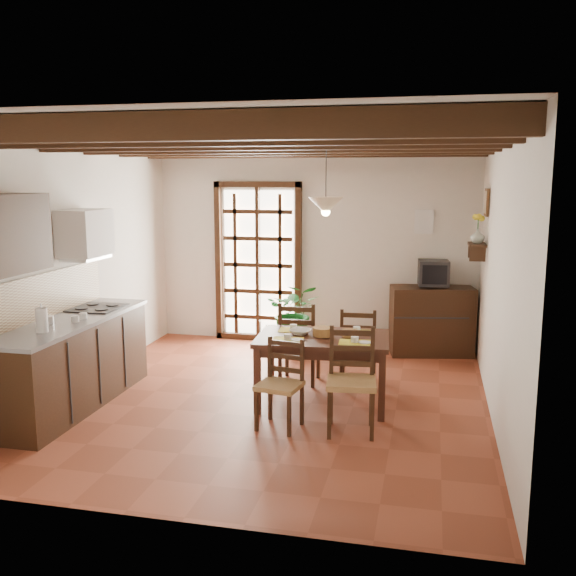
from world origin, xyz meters
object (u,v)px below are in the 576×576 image
(chair_near_right, at_px, (351,400))
(crt_tv, at_px, (433,273))
(chair_near_left, at_px, (280,401))
(dining_table, at_px, (323,345))
(sideboard, at_px, (431,321))
(potted_plant, at_px, (295,312))
(chair_far_right, at_px, (358,361))
(kitchen_counter, at_px, (72,361))
(pendant_lamp, at_px, (326,204))
(chair_far_left, at_px, (299,357))

(chair_near_right, distance_m, crt_tv, 3.07)
(chair_near_left, bearing_deg, dining_table, 78.28)
(sideboard, bearing_deg, crt_tv, -101.01)
(sideboard, xyz_separation_m, crt_tv, (0.00, -0.01, 0.65))
(chair_near_right, xyz_separation_m, potted_plant, (-1.07, 2.49, 0.27))
(potted_plant, bearing_deg, dining_table, -69.33)
(crt_tv, bearing_deg, chair_far_right, -123.40)
(kitchen_counter, relative_size, chair_near_right, 2.32)
(chair_near_left, height_order, pendant_lamp, pendant_lamp)
(kitchen_counter, bearing_deg, chair_far_left, 30.83)
(chair_far_right, bearing_deg, crt_tv, -121.91)
(chair_near_left, bearing_deg, chair_far_right, 78.16)
(kitchen_counter, relative_size, crt_tv, 5.38)
(dining_table, relative_size, sideboard, 1.31)
(crt_tv, distance_m, pendant_lamp, 2.57)
(dining_table, distance_m, chair_near_left, 0.85)
(chair_far_left, bearing_deg, chair_near_left, 94.08)
(kitchen_counter, bearing_deg, chair_near_left, -2.62)
(chair_near_left, xyz_separation_m, chair_far_right, (0.57, 1.42, 0.02))
(chair_far_left, bearing_deg, pendant_lamp, 124.29)
(chair_far_left, bearing_deg, dining_table, 120.06)
(kitchen_counter, height_order, chair_near_left, kitchen_counter)
(chair_near_right, xyz_separation_m, sideboard, (0.71, 2.88, 0.15))
(sideboard, relative_size, potted_plant, 0.53)
(chair_far_left, xyz_separation_m, pendant_lamp, (0.38, -0.56, 1.78))
(kitchen_counter, bearing_deg, crt_tv, 38.04)
(dining_table, bearing_deg, pendant_lamp, 86.08)
(chair_near_right, bearing_deg, dining_table, 113.28)
(chair_near_left, bearing_deg, kitchen_counter, -172.45)
(chair_far_left, bearing_deg, crt_tv, -133.62)
(chair_near_right, xyz_separation_m, pendant_lamp, (-0.38, 0.76, 1.77))
(dining_table, distance_m, crt_tv, 2.51)
(crt_tv, relative_size, potted_plant, 0.21)
(chair_far_right, distance_m, potted_plant, 1.51)
(chair_far_left, height_order, pendant_lamp, pendant_lamp)
(dining_table, bearing_deg, sideboard, 59.86)
(chair_near_left, bearing_deg, sideboard, 74.98)
(dining_table, distance_m, potted_plant, 1.95)
(sideboard, distance_m, pendant_lamp, 2.88)
(dining_table, xyz_separation_m, crt_tv, (1.09, 2.21, 0.46))
(sideboard, relative_size, crt_tv, 2.56)
(crt_tv, xyz_separation_m, pendant_lamp, (-1.09, -2.11, 0.98))
(chair_near_left, height_order, chair_far_right, chair_far_right)
(kitchen_counter, relative_size, pendant_lamp, 2.66)
(kitchen_counter, distance_m, dining_table, 2.59)
(kitchen_counter, xyz_separation_m, pendant_lamp, (2.51, 0.71, 1.60))
(chair_near_left, bearing_deg, potted_plant, 109.21)
(dining_table, bearing_deg, chair_far_left, 116.16)
(crt_tv, bearing_deg, sideboard, 84.74)
(chair_near_right, height_order, chair_far_left, chair_near_right)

